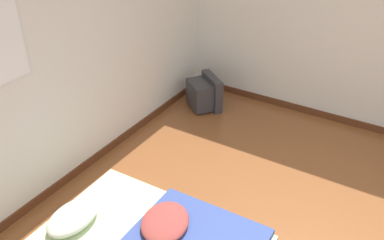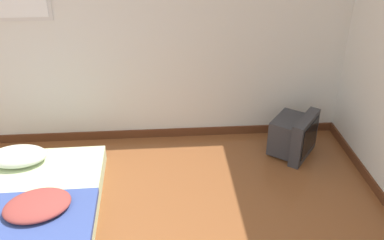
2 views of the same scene
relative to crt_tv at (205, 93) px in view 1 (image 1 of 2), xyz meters
name	(u,v)px [view 1 (image 1 of 2)]	position (x,y,z in m)	size (l,w,h in m)	color
wall_back	(16,79)	(-2.40, 0.46, 1.08)	(8.33, 0.08, 2.60)	silver
crt_tv	(205,93)	(0.00, 0.00, 0.00)	(0.55, 0.57, 0.44)	#333338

